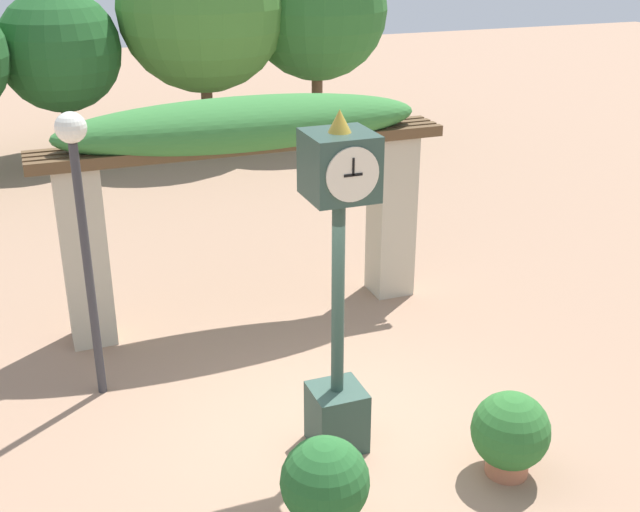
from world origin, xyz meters
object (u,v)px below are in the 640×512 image
at_px(pedestal_clock, 338,285).
at_px(potted_plant_near_left, 510,433).
at_px(potted_plant_near_right, 325,486).
at_px(lamp_post, 79,197).

relative_size(pedestal_clock, potted_plant_near_left, 4.02).
distance_m(potted_plant_near_left, potted_plant_near_right, 2.05).
bearing_deg(potted_plant_near_left, lamp_post, 140.56).
height_order(pedestal_clock, potted_plant_near_right, pedestal_clock).
xyz_separation_m(pedestal_clock, potted_plant_near_right, (-0.61, -1.24, -1.32)).
distance_m(pedestal_clock, potted_plant_near_left, 2.26).
bearing_deg(potted_plant_near_left, pedestal_clock, 143.78).
xyz_separation_m(potted_plant_near_left, lamp_post, (-3.64, 2.99, 1.96)).
height_order(pedestal_clock, potted_plant_near_left, pedestal_clock).
bearing_deg(pedestal_clock, potted_plant_near_left, -36.22).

